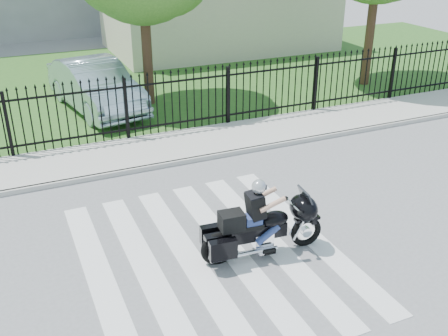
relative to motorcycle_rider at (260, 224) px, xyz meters
name	(u,v)px	position (x,y,z in m)	size (l,w,h in m)	color
ground	(212,256)	(-0.82, 0.30, -0.64)	(120.00, 120.00, 0.00)	slate
crosswalk	(212,256)	(-0.82, 0.30, -0.63)	(5.00, 5.50, 0.01)	silver
sidewalk	(138,153)	(-0.82, 5.30, -0.58)	(40.00, 2.00, 0.12)	#ADAAA3
curb	(149,168)	(-0.82, 4.30, -0.58)	(40.00, 0.12, 0.12)	#ADAAA3
grass_strip	(88,85)	(-0.82, 12.30, -0.63)	(40.00, 12.00, 0.02)	#24511B
iron_fence	(126,110)	(-0.82, 6.30, 0.27)	(26.00, 0.04, 1.80)	black
building_low	(219,10)	(6.18, 16.30, 1.11)	(10.00, 6.00, 3.50)	beige
motorcycle_rider	(260,224)	(0.00, 0.00, 0.00)	(2.35, 0.83, 1.56)	black
parked_car	(96,86)	(-1.04, 9.35, 0.17)	(1.67, 4.78, 1.57)	#9DB7C6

